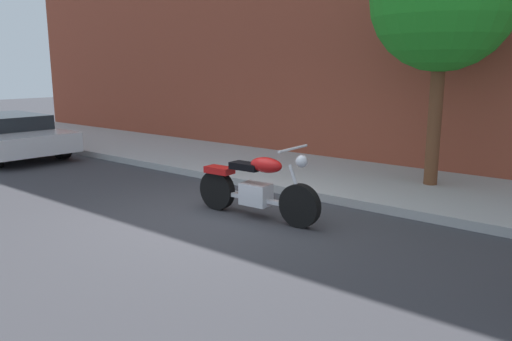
% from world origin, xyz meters
% --- Properties ---
extents(ground_plane, '(60.00, 60.00, 0.00)m').
position_xyz_m(ground_plane, '(0.00, 0.00, 0.00)').
color(ground_plane, '#38383D').
extents(sidewalk, '(25.87, 3.07, 0.14)m').
position_xyz_m(sidewalk, '(0.00, 3.28, 0.07)').
color(sidewalk, '#ACACAC').
rests_on(sidewalk, ground).
extents(motorcycle, '(2.11, 0.70, 1.11)m').
position_xyz_m(motorcycle, '(0.45, 0.39, 0.45)').
color(motorcycle, black).
rests_on(motorcycle, ground).
extents(parked_car_white, '(4.13, 2.05, 1.03)m').
position_xyz_m(parked_car_white, '(-7.62, 0.48, 0.55)').
color(parked_car_white, black).
rests_on(parked_car_white, ground).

